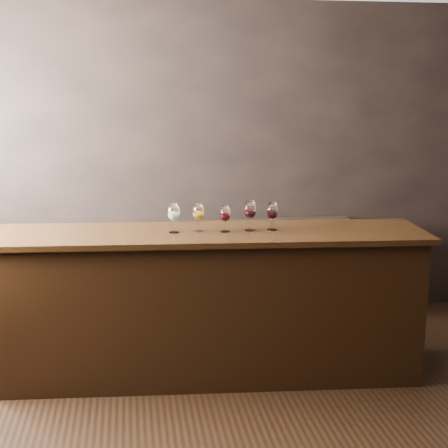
{
  "coord_description": "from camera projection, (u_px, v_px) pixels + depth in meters",
  "views": [
    {
      "loc": [
        -0.62,
        -3.19,
        2.04
      ],
      "look_at": [
        0.03,
        1.04,
        1.12
      ],
      "focal_mm": 50.0,
      "sensor_mm": 36.0,
      "label": 1
    }
  ],
  "objects": [
    {
      "name": "room_shell",
      "position": [
        201.0,
        135.0,
        3.29
      ],
      "size": [
        5.02,
        4.52,
        2.81
      ],
      "color": "black",
      "rests_on": "ground"
    },
    {
      "name": "bar_counter",
      "position": [
        210.0,
        307.0,
        4.48
      ],
      "size": [
        2.99,
        0.89,
        1.03
      ],
      "primitive_type": "cube",
      "rotation": [
        0.0,
        0.0,
        -0.08
      ],
      "color": "black",
      "rests_on": "ground"
    },
    {
      "name": "bar_top",
      "position": [
        209.0,
        234.0,
        4.37
      ],
      "size": [
        3.1,
        0.96,
        0.04
      ],
      "primitive_type": "cube",
      "rotation": [
        0.0,
        0.0,
        -0.08
      ],
      "color": "black",
      "rests_on": "bar_counter"
    },
    {
      "name": "back_bar_shelf",
      "position": [
        214.0,
        275.0,
        5.48
      ],
      "size": [
        2.51,
        0.4,
        0.9
      ],
      "primitive_type": "cube",
      "color": "black",
      "rests_on": "ground"
    },
    {
      "name": "glass_white",
      "position": [
        174.0,
        213.0,
        4.31
      ],
      "size": [
        0.09,
        0.09,
        0.2
      ],
      "color": "white",
      "rests_on": "bar_top"
    },
    {
      "name": "glass_amber",
      "position": [
        198.0,
        213.0,
        4.35
      ],
      "size": [
        0.08,
        0.08,
        0.2
      ],
      "color": "white",
      "rests_on": "bar_top"
    },
    {
      "name": "glass_red_a",
      "position": [
        225.0,
        214.0,
        4.34
      ],
      "size": [
        0.08,
        0.08,
        0.18
      ],
      "color": "white",
      "rests_on": "bar_top"
    },
    {
      "name": "glass_red_b",
      "position": [
        250.0,
        211.0,
        4.38
      ],
      "size": [
        0.09,
        0.09,
        0.21
      ],
      "color": "white",
      "rests_on": "bar_top"
    },
    {
      "name": "glass_red_c",
      "position": [
        272.0,
        211.0,
        4.39
      ],
      "size": [
        0.08,
        0.08,
        0.2
      ],
      "color": "white",
      "rests_on": "bar_top"
    }
  ]
}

